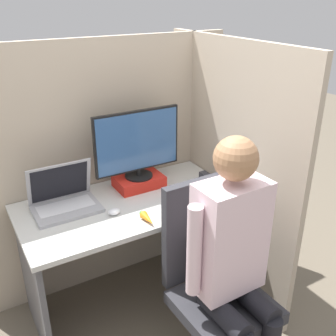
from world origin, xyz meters
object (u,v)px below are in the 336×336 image
at_px(paper_box, 139,181).
at_px(office_chair, 213,279).
at_px(laptop, 65,200).
at_px(carrot_toy, 148,219).
at_px(monitor, 137,143).
at_px(person, 235,254).
at_px(stapler, 208,179).

bearing_deg(paper_box, office_chair, -85.66).
bearing_deg(laptop, carrot_toy, -47.94).
relative_size(carrot_toy, office_chair, 0.13).
height_order(carrot_toy, office_chair, office_chair).
height_order(monitor, person, person).
bearing_deg(person, carrot_toy, 113.30).
height_order(laptop, person, person).
relative_size(stapler, carrot_toy, 1.03).
distance_m(stapler, person, 0.80).
xyz_separation_m(laptop, carrot_toy, (0.34, -0.38, -0.03)).
xyz_separation_m(paper_box, laptop, (-0.50, -0.04, 0.02)).
distance_m(stapler, carrot_toy, 0.61).
bearing_deg(person, stapler, 63.37).
relative_size(laptop, office_chair, 0.36).
height_order(paper_box, office_chair, office_chair).
height_order(office_chair, person, person).
distance_m(paper_box, carrot_toy, 0.44).
distance_m(monitor, person, 0.94).
relative_size(paper_box, laptop, 0.81).
bearing_deg(laptop, stapler, -9.32).
xyz_separation_m(paper_box, person, (0.05, -0.90, -0.01)).
height_order(paper_box, monitor, monitor).
xyz_separation_m(paper_box, monitor, (0.00, 0.00, 0.26)).
xyz_separation_m(monitor, stapler, (0.41, -0.19, -0.27)).
bearing_deg(stapler, paper_box, 155.68).
relative_size(paper_box, carrot_toy, 2.18).
xyz_separation_m(carrot_toy, office_chair, (0.21, -0.33, -0.26)).
bearing_deg(monitor, paper_box, -90.00).
height_order(paper_box, laptop, laptop).
relative_size(laptop, person, 0.27).
relative_size(stapler, person, 0.10).
bearing_deg(monitor, office_chair, -85.68).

